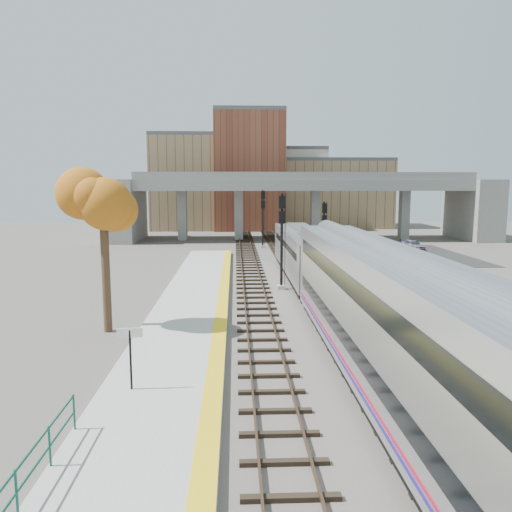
# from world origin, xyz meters

# --- Properties ---
(ground) EXTENTS (160.00, 160.00, 0.00)m
(ground) POSITION_xyz_m (0.00, 0.00, 0.00)
(ground) COLOR #47423D
(ground) RESTS_ON ground
(platform) EXTENTS (4.50, 60.00, 0.35)m
(platform) POSITION_xyz_m (-7.25, 0.00, 0.17)
(platform) COLOR #9E9E99
(platform) RESTS_ON ground
(yellow_strip) EXTENTS (0.70, 60.00, 0.01)m
(yellow_strip) POSITION_xyz_m (-5.35, 0.00, 0.35)
(yellow_strip) COLOR yellow
(yellow_strip) RESTS_ON platform
(tracks) EXTENTS (10.70, 95.00, 0.25)m
(tracks) POSITION_xyz_m (0.93, 12.50, 0.08)
(tracks) COLOR black
(tracks) RESTS_ON ground
(overpass) EXTENTS (54.00, 12.00, 9.50)m
(overpass) POSITION_xyz_m (4.92, 45.00, 5.81)
(overpass) COLOR slate
(overpass) RESTS_ON ground
(buildings_far) EXTENTS (43.00, 21.00, 20.60)m
(buildings_far) POSITION_xyz_m (1.26, 66.57, 7.88)
(buildings_far) COLOR #8F7653
(buildings_far) RESTS_ON ground
(parking_lot) EXTENTS (14.00, 18.00, 0.04)m
(parking_lot) POSITION_xyz_m (14.00, 28.00, 0.02)
(parking_lot) COLOR black
(parking_lot) RESTS_ON ground
(locomotive) EXTENTS (3.02, 19.05, 4.10)m
(locomotive) POSITION_xyz_m (1.00, 13.85, 2.28)
(locomotive) COLOR #A8AAB2
(locomotive) RESTS_ON ground
(coach) EXTENTS (3.03, 25.00, 5.00)m
(coach) POSITION_xyz_m (1.00, -8.75, 2.80)
(coach) COLOR #A8AAB2
(coach) RESTS_ON ground
(signal_mast_near) EXTENTS (0.60, 0.64, 7.10)m
(signal_mast_near) POSITION_xyz_m (-1.10, 9.92, 3.53)
(signal_mast_near) COLOR #9E9E99
(signal_mast_near) RESTS_ON ground
(signal_mast_mid) EXTENTS (0.60, 0.64, 6.34)m
(signal_mast_mid) POSITION_xyz_m (3.00, 15.43, 3.01)
(signal_mast_mid) COLOR #9E9E99
(signal_mast_mid) RESTS_ON ground
(signal_mast_far) EXTENTS (0.60, 0.64, 7.15)m
(signal_mast_far) POSITION_xyz_m (-1.10, 34.91, 3.56)
(signal_mast_far) COLOR #9E9E99
(signal_mast_far) RESTS_ON ground
(station_sign) EXTENTS (0.90, 0.14, 2.27)m
(station_sign) POSITION_xyz_m (-8.30, -9.04, 1.98)
(station_sign) COLOR black
(station_sign) RESTS_ON platform
(tree) EXTENTS (3.60, 3.60, 9.01)m
(tree) POSITION_xyz_m (-11.27, -0.51, 6.68)
(tree) COLOR #382619
(tree) RESTS_ON ground
(car_a) EXTENTS (2.81, 4.13, 1.31)m
(car_a) POSITION_xyz_m (11.50, 23.18, 0.69)
(car_a) COLOR #99999E
(car_a) RESTS_ON parking_lot
(car_b) EXTENTS (1.96, 4.05, 1.28)m
(car_b) POSITION_xyz_m (12.08, 27.44, 0.68)
(car_b) COLOR #99999E
(car_b) RESTS_ON parking_lot
(car_c) EXTENTS (2.35, 4.04, 1.10)m
(car_c) POSITION_xyz_m (16.89, 32.37, 0.59)
(car_c) COLOR #99999E
(car_c) RESTS_ON parking_lot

